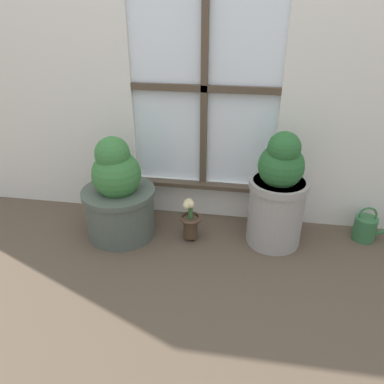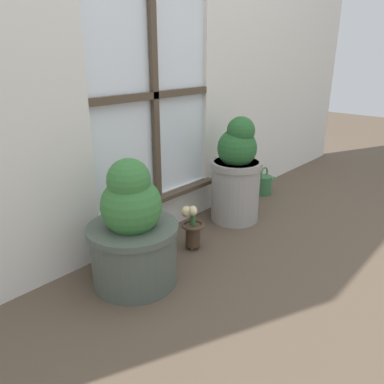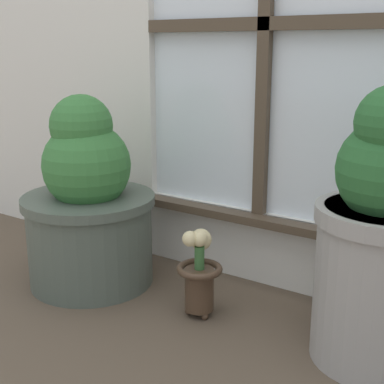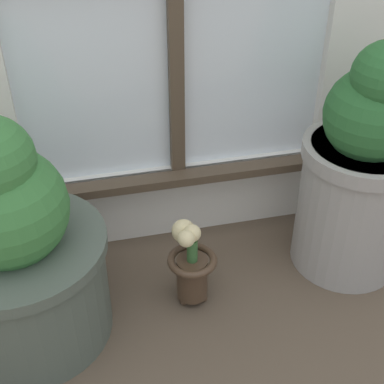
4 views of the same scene
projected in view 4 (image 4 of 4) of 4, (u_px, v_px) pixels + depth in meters
The scene contains 4 objects.
ground_plane at pixel (232, 383), 1.16m from camera, with size 10.00×10.00×0.00m, color brown.
potted_plant_left at pixel (17, 254), 1.15m from camera, with size 0.39×0.39×0.56m.
potted_plant_right at pixel (361, 171), 1.32m from camera, with size 0.30×0.30×0.62m.
flower_vase at pixel (191, 263), 1.29m from camera, with size 0.12×0.12×0.24m.
Camera 4 is at (-0.25, -0.66, 1.01)m, focal length 50.00 mm.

